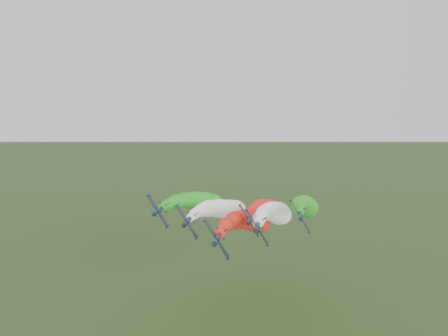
# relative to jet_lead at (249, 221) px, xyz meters

# --- Properties ---
(jet_lead) EXTENTS (13.00, 68.75, 19.58)m
(jet_lead) POSITION_rel_jet_lead_xyz_m (0.00, 0.00, 0.00)
(jet_lead) COLOR #101D31
(jet_lead) RESTS_ON ground
(jet_inner_left) EXTENTS (13.26, 69.01, 19.85)m
(jet_inner_left) POSITION_rel_jet_lead_xyz_m (-9.76, 14.69, -0.25)
(jet_inner_left) COLOR #101D31
(jet_inner_left) RESTS_ON ground
(jet_inner_right) EXTENTS (12.37, 68.12, 18.96)m
(jet_inner_right) POSITION_rel_jet_lead_xyz_m (8.07, 8.60, 0.66)
(jet_inner_right) COLOR #101D31
(jet_inner_right) RESTS_ON ground
(jet_outer_left) EXTENTS (12.45, 68.20, 19.04)m
(jet_outer_left) POSITION_rel_jet_lead_xyz_m (-18.53, 16.78, 1.76)
(jet_outer_left) COLOR #101D31
(jet_outer_left) RESTS_ON ground
(jet_outer_right) EXTENTS (12.61, 68.36, 19.19)m
(jet_outer_right) POSITION_rel_jet_lead_xyz_m (18.40, 21.29, 0.64)
(jet_outer_right) COLOR #101D31
(jet_outer_right) RESTS_ON ground
(jet_trail) EXTENTS (13.03, 68.78, 19.61)m
(jet_trail) POSITION_rel_jet_lead_xyz_m (5.00, 24.93, -1.92)
(jet_trail) COLOR #101D31
(jet_trail) RESTS_ON ground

